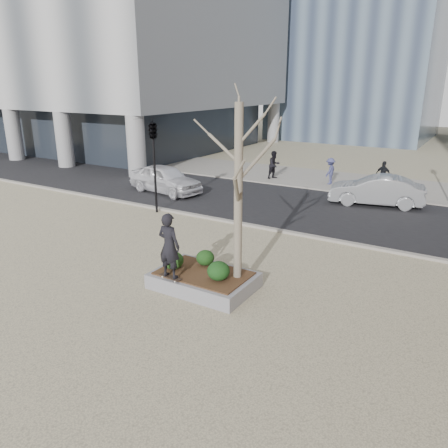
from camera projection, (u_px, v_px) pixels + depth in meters
The scene contains 17 objects.
ground at pixel (178, 280), 13.85m from camera, with size 120.00×120.00×0.00m, color tan.
street at pixel (298, 207), 21.97m from camera, with size 60.00×8.00×0.02m, color black.
far_sidewalk at pixel (340, 181), 27.66m from camera, with size 60.00×6.00×0.02m, color gray.
planter at pixel (204, 281), 13.28m from camera, with size 3.00×2.00×0.45m, color gray.
planter_mulch at pixel (204, 273), 13.21m from camera, with size 2.70×1.70×0.04m, color #382314.
sycamore_tree at pixel (239, 166), 11.94m from camera, with size 2.80×2.80×6.60m, color gray, non-canonical shape.
shrub_left at pixel (173, 260), 13.40m from camera, with size 0.64×0.64×0.55m, color #123A16.
shrub_middle at pixel (205, 258), 13.69m from camera, with size 0.57×0.57×0.48m, color #133A12.
shrub_right at pixel (218, 271), 12.64m from camera, with size 0.66×0.66×0.56m, color #103311.
skateboard at pixel (170, 278), 12.85m from camera, with size 0.78×0.20×0.07m, color black, non-canonical shape.
skateboarder at pixel (169, 246), 12.54m from camera, with size 0.71×0.47×1.95m, color black.
police_car at pixel (165, 179), 24.59m from camera, with size 1.86×4.61×1.57m, color white.
car_silver at pixel (376, 190), 22.06m from camera, with size 1.61×4.61×1.52m, color #96999E.
pedestrian_a at pixel (274, 165), 28.16m from camera, with size 0.87×0.68×1.79m, color black.
pedestrian_b at pixel (330, 171), 26.63m from camera, with size 1.04×0.60×1.60m, color #3D406D.
pedestrian_c at pixel (383, 175), 25.63m from camera, with size 0.93×0.39×1.59m, color black.
traffic_light_near at pixel (155, 166), 20.42m from camera, with size 0.60×2.48×4.50m, color black, non-canonical shape.
Camera 1 is at (7.81, -10.03, 5.96)m, focal length 35.00 mm.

